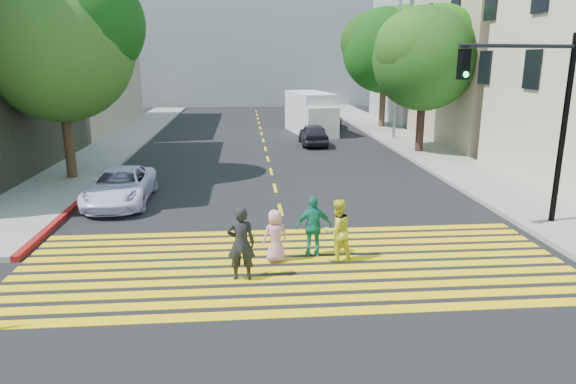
{
  "coord_description": "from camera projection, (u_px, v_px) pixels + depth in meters",
  "views": [
    {
      "loc": [
        -1.14,
        -10.4,
        4.91
      ],
      "look_at": [
        0.0,
        3.0,
        1.4
      ],
      "focal_mm": 32.0,
      "sensor_mm": 36.0,
      "label": 1
    }
  ],
  "objects": [
    {
      "name": "tree_right_far",
      "position": [
        386.0,
        46.0,
        35.66
      ],
      "size": [
        7.97,
        7.75,
        8.53
      ],
      "rotation": [
        0.0,
        0.0,
        -0.41
      ],
      "color": "#3D231E",
      "rests_on": "ground"
    },
    {
      "name": "curb_red",
      "position": [
        68.0,
        213.0,
        16.56
      ],
      "size": [
        0.2,
        8.0,
        0.16
      ],
      "primitive_type": "cube",
      "color": "maroon",
      "rests_on": "ground"
    },
    {
      "name": "dark_car_parked",
      "position": [
        327.0,
        118.0,
        37.46
      ],
      "size": [
        1.5,
        4.11,
        1.34
      ],
      "primitive_type": "imported",
      "rotation": [
        0.0,
        0.0,
        0.02
      ],
      "color": "#242326",
      "rests_on": "ground"
    },
    {
      "name": "sidewalk_left",
      "position": [
        126.0,
        139.0,
        31.86
      ],
      "size": [
        3.0,
        40.0,
        0.15
      ],
      "primitive_type": "cube",
      "color": "gray",
      "rests_on": "ground"
    },
    {
      "name": "crosswalk",
      "position": [
        294.0,
        265.0,
        12.59
      ],
      "size": [
        13.4,
        5.3,
        0.01
      ],
      "color": "yellow",
      "rests_on": "ground"
    },
    {
      "name": "building_right_tan",
      "position": [
        523.0,
        57.0,
        29.64
      ],
      "size": [
        10.0,
        10.0,
        10.0
      ],
      "primitive_type": "cube",
      "color": "tan",
      "rests_on": "ground"
    },
    {
      "name": "pedestrian_extra",
      "position": [
        314.0,
        227.0,
        12.97
      ],
      "size": [
        0.93,
        0.4,
        1.58
      ],
      "primitive_type": "imported",
      "rotation": [
        0.0,
        0.0,
        3.16
      ],
      "color": "#1A836C",
      "rests_on": "ground"
    },
    {
      "name": "silver_car",
      "position": [
        298.0,
        112.0,
        41.69
      ],
      "size": [
        2.13,
        4.6,
        1.3
      ],
      "primitive_type": "imported",
      "rotation": [
        0.0,
        0.0,
        3.07
      ],
      "color": "gray",
      "rests_on": "ground"
    },
    {
      "name": "sidewalk_right",
      "position": [
        432.0,
        155.0,
        26.5
      ],
      "size": [
        3.0,
        60.0,
        0.15
      ],
      "primitive_type": "cube",
      "color": "gray",
      "rests_on": "ground"
    },
    {
      "name": "pedestrian_man",
      "position": [
        241.0,
        243.0,
        11.56
      ],
      "size": [
        0.66,
        0.46,
        1.74
      ],
      "primitive_type": "imported",
      "rotation": [
        0.0,
        0.0,
        3.07
      ],
      "color": "black",
      "rests_on": "ground"
    },
    {
      "name": "tree_right_near",
      "position": [
        426.0,
        53.0,
        26.02
      ],
      "size": [
        6.56,
        6.41,
        7.65
      ],
      "rotation": [
        0.0,
        0.0,
        0.26
      ],
      "color": "black",
      "rests_on": "ground"
    },
    {
      "name": "white_sedan",
      "position": [
        120.0,
        186.0,
        17.79
      ],
      "size": [
        2.1,
        4.41,
        1.21
      ],
      "primitive_type": "imported",
      "rotation": [
        0.0,
        0.0,
        0.02
      ],
      "color": "white",
      "rests_on": "ground"
    },
    {
      "name": "backdrop_block",
      "position": [
        253.0,
        48.0,
        56.12
      ],
      "size": [
        30.0,
        8.0,
        12.0
      ],
      "primitive_type": "cube",
      "color": "gray",
      "rests_on": "ground"
    },
    {
      "name": "ground",
      "position": [
        299.0,
        287.0,
        11.36
      ],
      "size": [
        120.0,
        120.0,
        0.0
      ],
      "primitive_type": "plane",
      "color": "black"
    },
    {
      "name": "tree_left",
      "position": [
        60.0,
        39.0,
        19.88
      ],
      "size": [
        7.07,
        6.68,
        8.38
      ],
      "rotation": [
        0.0,
        0.0,
        -0.17
      ],
      "color": "#412F1D",
      "rests_on": "ground"
    },
    {
      "name": "dark_car_near",
      "position": [
        313.0,
        134.0,
        29.84
      ],
      "size": [
        1.56,
        3.75,
        1.27
      ],
      "primitive_type": "imported",
      "rotation": [
        0.0,
        0.0,
        3.13
      ],
      "color": "black",
      "rests_on": "ground"
    },
    {
      "name": "pedestrian_woman",
      "position": [
        337.0,
        230.0,
        12.69
      ],
      "size": [
        0.93,
        0.84,
        1.58
      ],
      "primitive_type": "imported",
      "rotation": [
        0.0,
        0.0,
        3.52
      ],
      "color": "yellow",
      "rests_on": "ground"
    },
    {
      "name": "street_lamp",
      "position": [
        394.0,
        56.0,
        30.38
      ],
      "size": [
        1.98,
        0.65,
        8.84
      ],
      "rotation": [
        0.0,
        0.0,
        -0.24
      ],
      "color": "gray",
      "rests_on": "ground"
    },
    {
      "name": "lane_line",
      "position": [
        262.0,
        137.0,
        33.05
      ],
      "size": [
        0.12,
        34.4,
        0.01
      ],
      "color": "yellow",
      "rests_on": "ground"
    },
    {
      "name": "building_right_grey",
      "position": [
        449.0,
        57.0,
        40.25
      ],
      "size": [
        10.0,
        10.0,
        10.0
      ],
      "primitive_type": "cube",
      "color": "gray",
      "rests_on": "ground"
    },
    {
      "name": "building_left_tan",
      "position": [
        30.0,
        57.0,
        35.78
      ],
      "size": [
        12.0,
        16.0,
        10.0
      ],
      "primitive_type": "cube",
      "color": "tan",
      "rests_on": "ground"
    },
    {
      "name": "pedestrian_child",
      "position": [
        275.0,
        236.0,
        12.65
      ],
      "size": [
        0.75,
        0.61,
        1.33
      ],
      "primitive_type": "imported",
      "rotation": [
        0.0,
        0.0,
        3.48
      ],
      "color": "pink",
      "rests_on": "ground"
    },
    {
      "name": "traffic_signal",
      "position": [
        537.0,
        106.0,
        14.36
      ],
      "size": [
        3.77,
        1.06,
        5.61
      ],
      "rotation": [
        0.0,
        0.0,
        0.21
      ],
      "color": "black",
      "rests_on": "ground"
    },
    {
      "name": "white_van",
      "position": [
        312.0,
        114.0,
        34.23
      ],
      "size": [
        3.01,
        6.02,
        2.72
      ],
      "rotation": [
        0.0,
        0.0,
        0.16
      ],
      "color": "white",
      "rests_on": "ground"
    }
  ]
}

